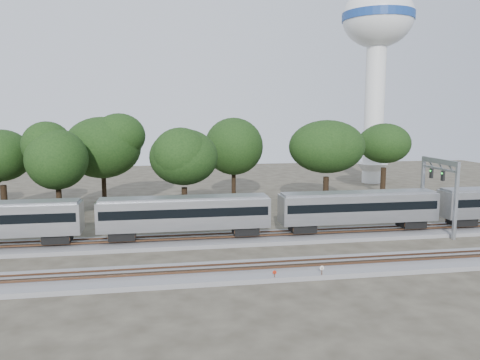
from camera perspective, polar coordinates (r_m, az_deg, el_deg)
The scene contains 16 objects.
ground at distance 42.37m, azimuth -3.56°, elevation -9.75°, with size 160.00×160.00×0.00m, color #383328.
track_far at distance 48.04m, azimuth -4.31°, elevation -7.35°, with size 160.00×5.00×0.73m.
track_near at distance 38.53m, azimuth -2.93°, elevation -11.25°, with size 160.00×5.00×0.73m.
train at distance 51.49m, azimuth 14.36°, elevation -3.16°, with size 125.45×3.05×4.50m.
switch_stand_red at distance 36.99m, azimuth 4.23°, elevation -11.44°, with size 0.30×0.08×0.95m.
switch_stand_white at distance 37.92m, azimuth 9.95°, elevation -10.85°, with size 0.36×0.07×1.14m.
switch_lever at distance 38.43m, azimuth 5.74°, elevation -11.43°, with size 0.50×0.30×0.30m, color #512D19.
water_tower at distance 92.82m, azimuth 16.38°, elevation 16.17°, with size 12.96×12.96×35.87m.
signal_gantry at distance 55.34m, azimuth 23.08°, elevation 0.12°, with size 0.56×6.69×8.13m.
tree_1 at distance 63.96m, azimuth -27.11°, elevation 2.67°, with size 8.08×8.08×11.39m.
tree_2 at distance 58.07m, azimuth -21.42°, elevation 2.34°, with size 7.87×7.87×11.10m.
tree_3 at distance 64.94m, azimuth -16.42°, elevation 3.79°, with size 8.65×8.65×12.20m.
tree_4 at distance 55.74m, azimuth -6.87°, elevation 2.78°, with size 8.03×8.03×11.33m.
tree_5 at distance 66.80m, azimuth -0.79°, elevation 4.11°, with size 8.51×8.51×12.00m.
tree_6 at distance 62.65m, azimuth 10.55°, elevation 4.00°, with size 8.83×8.83×12.44m.
tree_7 at distance 77.45m, azimuth 17.22°, elevation 4.27°, with size 8.49×8.49×11.97m.
Camera 1 is at (-4.10, -40.14, 12.92)m, focal length 35.00 mm.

